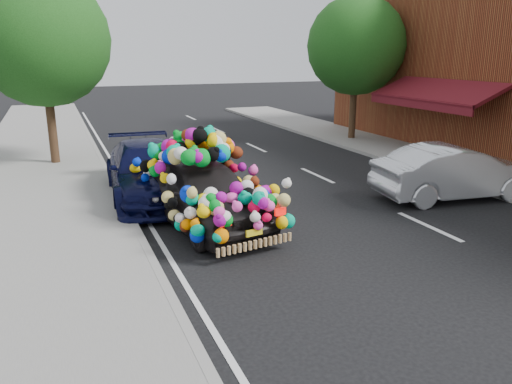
% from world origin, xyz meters
% --- Properties ---
extents(ground, '(100.00, 100.00, 0.00)m').
position_xyz_m(ground, '(0.00, 0.00, 0.00)').
color(ground, black).
rests_on(ground, ground).
extents(sidewalk, '(4.00, 60.00, 0.12)m').
position_xyz_m(sidewalk, '(-4.30, 0.00, 0.06)').
color(sidewalk, gray).
rests_on(sidewalk, ground).
extents(kerb, '(0.15, 60.00, 0.13)m').
position_xyz_m(kerb, '(-2.35, 0.00, 0.07)').
color(kerb, gray).
rests_on(kerb, ground).
extents(footpath_far, '(3.00, 40.00, 0.12)m').
position_xyz_m(footpath_far, '(8.20, 3.00, 0.06)').
color(footpath_far, gray).
rests_on(footpath_far, ground).
extents(lane_markings, '(6.00, 50.00, 0.01)m').
position_xyz_m(lane_markings, '(3.60, 0.00, 0.01)').
color(lane_markings, silver).
rests_on(lane_markings, ground).
extents(tree_near_sidewalk, '(4.20, 4.20, 6.13)m').
position_xyz_m(tree_near_sidewalk, '(-3.80, 9.50, 4.02)').
color(tree_near_sidewalk, '#332114').
rests_on(tree_near_sidewalk, ground).
extents(tree_far_b, '(4.00, 4.00, 5.90)m').
position_xyz_m(tree_far_b, '(8.00, 10.00, 3.89)').
color(tree_far_b, '#332114').
rests_on(tree_far_b, ground).
extents(plush_art_car, '(2.78, 4.73, 2.10)m').
position_xyz_m(plush_art_car, '(-0.89, 2.00, 1.07)').
color(plush_art_car, black).
rests_on(plush_art_car, ground).
extents(navy_sedan, '(2.24, 4.98, 1.42)m').
position_xyz_m(navy_sedan, '(-1.59, 4.50, 0.71)').
color(navy_sedan, black).
rests_on(navy_sedan, ground).
extents(silver_hatchback, '(4.34, 1.98, 1.38)m').
position_xyz_m(silver_hatchback, '(5.67, 1.52, 0.69)').
color(silver_hatchback, silver).
rests_on(silver_hatchback, ground).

